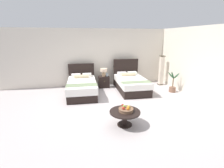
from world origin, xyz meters
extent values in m
cube|color=#BCB1AF|center=(0.00, 0.00, -0.01)|extent=(10.12, 9.22, 0.02)
cube|color=silver|center=(0.00, 2.81, 1.37)|extent=(10.12, 0.12, 2.74)
cube|color=silver|center=(3.26, 0.40, 1.37)|extent=(0.12, 4.82, 2.74)
cube|color=black|center=(-1.09, 1.43, 0.15)|extent=(1.19, 2.17, 0.30)
cube|color=white|center=(-1.09, 1.43, 0.44)|extent=(1.23, 2.22, 0.28)
cube|color=black|center=(-1.06, 2.53, 0.57)|extent=(1.20, 0.10, 1.14)
cube|color=white|center=(-1.31, 2.24, 0.65)|extent=(0.41, 0.31, 0.14)
cube|color=white|center=(-0.82, 2.23, 0.65)|extent=(0.41, 0.31, 0.14)
cylinder|color=beige|center=(-1.07, 2.00, 0.65)|extent=(0.62, 0.17, 0.15)
cube|color=gray|center=(-1.11, 0.84, 0.59)|extent=(1.20, 0.48, 0.01)
cube|color=black|center=(1.09, 1.43, 0.17)|extent=(1.22, 2.05, 0.33)
cube|color=white|center=(1.09, 1.43, 0.46)|extent=(1.26, 2.09, 0.25)
cube|color=black|center=(1.12, 2.46, 0.66)|extent=(1.24, 0.10, 1.31)
cube|color=white|center=(0.86, 2.18, 0.65)|extent=(0.43, 0.31, 0.14)
cube|color=white|center=(1.37, 2.16, 0.65)|extent=(0.43, 0.31, 0.14)
cylinder|color=beige|center=(1.11, 1.93, 0.66)|extent=(0.64, 0.17, 0.15)
cube|color=gray|center=(1.07, 0.79, 0.59)|extent=(1.23, 0.41, 0.01)
cube|color=black|center=(-0.02, 2.26, 0.27)|extent=(0.50, 0.39, 0.54)
sphere|color=tan|center=(-0.02, 2.05, 0.35)|extent=(0.02, 0.02, 0.02)
cylinder|color=tan|center=(-0.02, 2.28, 0.55)|extent=(0.16, 0.16, 0.02)
ellipsoid|color=tan|center=(-0.02, 2.28, 0.65)|extent=(0.19, 0.19, 0.17)
cylinder|color=#99844C|center=(-0.02, 2.28, 0.75)|extent=(0.02, 0.02, 0.04)
cylinder|color=beige|center=(-0.02, 2.28, 0.84)|extent=(0.32, 0.32, 0.14)
cylinder|color=#A9B9C4|center=(0.13, 2.22, 0.62)|extent=(0.10, 0.10, 0.15)
torus|color=#A9B9C4|center=(0.13, 2.22, 0.70)|extent=(0.10, 0.10, 0.01)
cylinder|color=black|center=(-0.04, -1.38, 0.01)|extent=(0.41, 0.41, 0.02)
cylinder|color=black|center=(-0.04, -1.38, 0.19)|extent=(0.13, 0.13, 0.38)
cylinder|color=black|center=(-0.04, -1.38, 0.40)|extent=(0.84, 0.84, 0.04)
cylinder|color=brown|center=(-0.01, -1.39, 0.45)|extent=(0.39, 0.39, 0.08)
torus|color=brown|center=(-0.01, -1.39, 0.49)|extent=(0.41, 0.41, 0.02)
sphere|color=red|center=(-0.09, -1.42, 0.53)|extent=(0.08, 0.08, 0.08)
sphere|color=orange|center=(0.02, -1.47, 0.53)|extent=(0.08, 0.08, 0.08)
sphere|color=gold|center=(0.07, -1.36, 0.53)|extent=(0.08, 0.08, 0.08)
sphere|color=#81AC3F|center=(-0.04, -1.30, 0.53)|extent=(0.08, 0.08, 0.08)
sphere|color=red|center=(-0.01, -1.04, 0.45)|extent=(0.07, 0.07, 0.07)
cube|color=black|center=(2.87, 2.11, 0.01)|extent=(0.22, 0.22, 0.03)
cube|color=beige|center=(2.87, 2.11, 0.73)|extent=(0.18, 0.18, 1.41)
cube|color=black|center=(2.87, 2.11, 1.45)|extent=(0.22, 0.22, 0.02)
cylinder|color=brown|center=(2.83, 0.93, 0.11)|extent=(0.28, 0.28, 0.22)
cylinder|color=brown|center=(2.83, 0.93, 0.42)|extent=(0.04, 0.04, 0.40)
ellipsoid|color=#2D5634|center=(2.96, 0.93, 0.72)|extent=(0.29, 0.06, 0.26)
ellipsoid|color=#2D5634|center=(2.86, 1.04, 0.71)|extent=(0.11, 0.27, 0.24)
ellipsoid|color=#2D5634|center=(2.74, 1.01, 0.74)|extent=(0.23, 0.22, 0.30)
ellipsoid|color=#2D5634|center=(2.73, 0.87, 0.78)|extent=(0.25, 0.17, 0.36)
ellipsoid|color=#2D5634|center=(2.87, 0.83, 0.72)|extent=(0.13, 0.24, 0.25)
camera|label=1|loc=(-1.23, -5.30, 2.36)|focal=26.42mm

